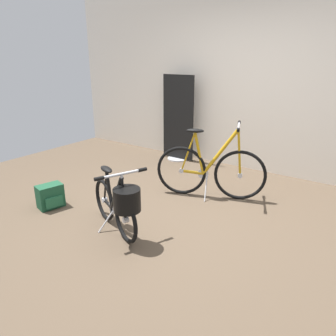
{
  "coord_description": "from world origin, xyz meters",
  "views": [
    {
      "loc": [
        1.81,
        -2.63,
        1.75
      ],
      "look_at": [
        -0.15,
        0.15,
        0.55
      ],
      "focal_mm": 34.45,
      "sensor_mm": 36.0,
      "label": 1
    }
  ],
  "objects_px": {
    "floor_banner_stand": "(178,123)",
    "backpack_on_floor": "(50,196)",
    "folding_bike_foreground": "(119,203)",
    "display_bike_left": "(210,170)"
  },
  "relations": [
    {
      "from": "floor_banner_stand",
      "to": "backpack_on_floor",
      "type": "height_order",
      "value": "floor_banner_stand"
    },
    {
      "from": "floor_banner_stand",
      "to": "folding_bike_foreground",
      "type": "distance_m",
      "value": 2.65
    },
    {
      "from": "floor_banner_stand",
      "to": "backpack_on_floor",
      "type": "distance_m",
      "value": 2.53
    },
    {
      "from": "floor_banner_stand",
      "to": "backpack_on_floor",
      "type": "xyz_separation_m",
      "value": [
        -0.2,
        -2.48,
        -0.5
      ]
    },
    {
      "from": "folding_bike_foreground",
      "to": "backpack_on_floor",
      "type": "height_order",
      "value": "folding_bike_foreground"
    },
    {
      "from": "display_bike_left",
      "to": "backpack_on_floor",
      "type": "relative_size",
      "value": 4.0
    },
    {
      "from": "floor_banner_stand",
      "to": "display_bike_left",
      "type": "distance_m",
      "value": 1.66
    },
    {
      "from": "folding_bike_foreground",
      "to": "backpack_on_floor",
      "type": "distance_m",
      "value": 1.15
    },
    {
      "from": "folding_bike_foreground",
      "to": "display_bike_left",
      "type": "bearing_deg",
      "value": 77.95
    },
    {
      "from": "floor_banner_stand",
      "to": "folding_bike_foreground",
      "type": "xyz_separation_m",
      "value": [
        0.93,
        -2.46,
        -0.28
      ]
    }
  ]
}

